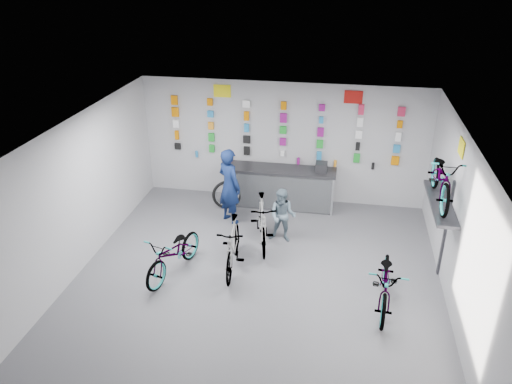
% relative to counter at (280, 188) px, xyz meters
% --- Properties ---
extents(floor, '(8.00, 8.00, 0.00)m').
position_rel_counter_xyz_m(floor, '(0.00, -3.54, -0.49)').
color(floor, '#4F4F54').
rests_on(floor, ground).
extents(ceiling, '(8.00, 8.00, 0.00)m').
position_rel_counter_xyz_m(ceiling, '(0.00, -3.54, 2.51)').
color(ceiling, white).
rests_on(ceiling, wall_back).
extents(wall_back, '(7.00, 0.00, 7.00)m').
position_rel_counter_xyz_m(wall_back, '(0.00, 0.46, 1.01)').
color(wall_back, '#B3B3B5').
rests_on(wall_back, floor).
extents(wall_left, '(0.00, 8.00, 8.00)m').
position_rel_counter_xyz_m(wall_left, '(-3.50, -3.54, 1.01)').
color(wall_left, '#B3B3B5').
rests_on(wall_left, floor).
extents(wall_right, '(0.00, 8.00, 8.00)m').
position_rel_counter_xyz_m(wall_right, '(3.50, -3.54, 1.01)').
color(wall_right, '#B3B3B5').
rests_on(wall_right, floor).
extents(counter, '(2.70, 0.66, 1.00)m').
position_rel_counter_xyz_m(counter, '(0.00, 0.00, 0.00)').
color(counter, black).
rests_on(counter, floor).
extents(merch_wall, '(5.58, 0.08, 1.57)m').
position_rel_counter_xyz_m(merch_wall, '(0.02, 0.39, 1.32)').
color(merch_wall, black).
rests_on(merch_wall, wall_back).
extents(wall_bracket, '(0.39, 1.90, 2.00)m').
position_rel_counter_xyz_m(wall_bracket, '(3.33, -2.34, 0.98)').
color(wall_bracket, '#333338').
rests_on(wall_bracket, wall_right).
extents(sign_left, '(0.42, 0.02, 0.30)m').
position_rel_counter_xyz_m(sign_left, '(-1.50, 0.44, 2.23)').
color(sign_left, yellow).
rests_on(sign_left, wall_back).
extents(sign_right, '(0.42, 0.02, 0.30)m').
position_rel_counter_xyz_m(sign_right, '(1.60, 0.44, 2.23)').
color(sign_right, '#B41611').
rests_on(sign_right, wall_back).
extents(sign_side, '(0.02, 0.40, 0.30)m').
position_rel_counter_xyz_m(sign_side, '(3.48, -2.34, 2.16)').
color(sign_side, yellow).
rests_on(sign_side, wall_right).
extents(bike_left, '(1.06, 1.87, 0.93)m').
position_rel_counter_xyz_m(bike_left, '(-1.61, -3.26, -0.02)').
color(bike_left, gray).
rests_on(bike_left, floor).
extents(bike_center, '(0.65, 1.78, 1.04)m').
position_rel_counter_xyz_m(bike_center, '(-0.53, -2.88, 0.04)').
color(bike_center, gray).
rests_on(bike_center, floor).
extents(bike_right, '(0.79, 1.90, 0.97)m').
position_rel_counter_xyz_m(bike_right, '(2.38, -3.52, -0.00)').
color(bike_right, gray).
rests_on(bike_right, floor).
extents(bike_service, '(0.89, 1.85, 1.07)m').
position_rel_counter_xyz_m(bike_service, '(-0.12, -1.87, 0.05)').
color(bike_service, gray).
rests_on(bike_service, floor).
extents(bike_wall, '(0.63, 1.80, 0.95)m').
position_rel_counter_xyz_m(bike_wall, '(3.25, -2.34, 1.57)').
color(bike_wall, gray).
rests_on(bike_wall, wall_bracket).
extents(clerk, '(0.78, 0.74, 1.80)m').
position_rel_counter_xyz_m(clerk, '(-1.04, -0.98, 0.41)').
color(clerk, '#0E1D48').
rests_on(clerk, floor).
extents(customer, '(0.64, 0.52, 1.22)m').
position_rel_counter_xyz_m(customer, '(0.29, -1.64, 0.12)').
color(customer, slate).
rests_on(customer, floor).
extents(spare_wheel, '(0.73, 0.36, 0.73)m').
position_rel_counter_xyz_m(spare_wheel, '(-1.25, -0.37, -0.12)').
color(spare_wheel, black).
rests_on(spare_wheel, floor).
extents(register, '(0.28, 0.30, 0.22)m').
position_rel_counter_xyz_m(register, '(0.99, 0.01, 0.62)').
color(register, black).
rests_on(register, counter).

